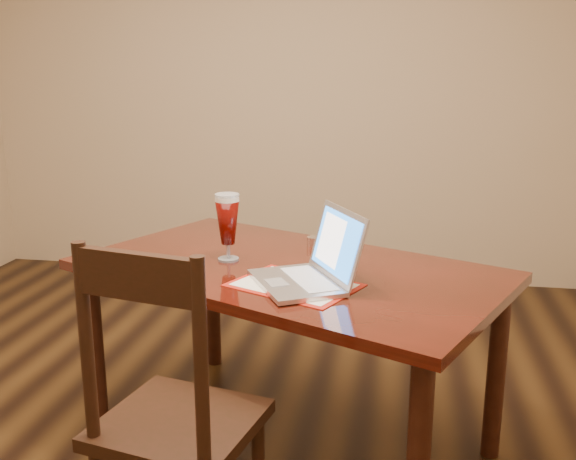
# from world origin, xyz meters

# --- Properties ---
(dining_table) EXTENTS (1.84, 1.49, 1.02)m
(dining_table) POSITION_xyz_m (0.38, 0.29, 0.67)
(dining_table) COLOR #451009
(dining_table) RESTS_ON ground
(dining_chair) EXTENTS (0.52, 0.51, 1.05)m
(dining_chair) POSITION_xyz_m (0.17, -0.44, 0.49)
(dining_chair) COLOR black
(dining_chair) RESTS_ON ground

